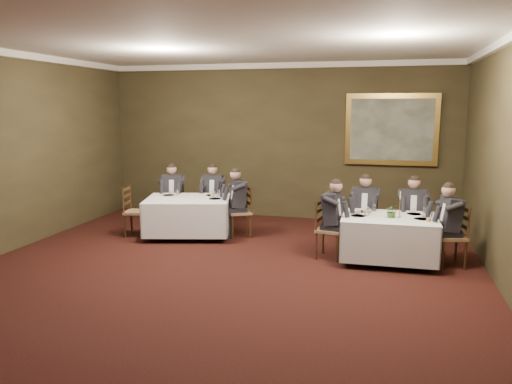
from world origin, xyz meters
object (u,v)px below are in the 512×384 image
at_px(chair_sec_backleft, 174,213).
at_px(chair_sec_endleft, 136,222).
at_px(diner_main_endright, 451,235).
at_px(diner_sec_backright, 214,203).
at_px(table_main, 389,235).
at_px(diner_main_backleft, 365,220).
at_px(chair_main_endright, 450,249).
at_px(centerpiece, 392,210).
at_px(chair_main_endleft, 329,241).
at_px(chair_main_backleft, 364,232).
at_px(chair_sec_backright, 214,213).
at_px(candlestick, 400,207).
at_px(diner_sec_endright, 240,211).
at_px(diner_main_backright, 412,223).
at_px(table_second, 188,214).
at_px(diner_main_endleft, 330,228).
at_px(chair_main_backright, 411,235).
at_px(chair_sec_endright, 240,222).
at_px(diner_sec_backleft, 173,203).
at_px(painting, 391,130).

height_order(chair_sec_backleft, chair_sec_endleft, same).
relative_size(diner_main_endright, diner_sec_backright, 1.00).
xyz_separation_m(table_main, diner_main_backleft, (-0.42, 0.77, 0.06)).
xyz_separation_m(chair_main_endright, centerpiece, (-0.93, -0.09, 0.60)).
bearing_deg(chair_main_endleft, chair_main_backleft, 155.56).
height_order(chair_sec_backright, candlestick, candlestick).
relative_size(centerpiece, candlestick, 0.55).
distance_m(chair_main_endleft, diner_sec_endright, 2.13).
relative_size(diner_main_backleft, chair_sec_backright, 1.35).
bearing_deg(diner_main_backright, chair_sec_backright, -13.67).
xyz_separation_m(table_second, diner_main_endright, (4.79, -0.73, 0.06)).
bearing_deg(diner_main_endleft, chair_sec_backleft, -102.40).
distance_m(diner_main_backright, chair_sec_endleft, 5.25).
distance_m(chair_main_backright, chair_sec_backleft, 4.90).
relative_size(chair_main_backright, diner_main_backright, 0.74).
bearing_deg(chair_sec_backleft, chair_main_endright, 151.56).
bearing_deg(chair_main_backright, chair_sec_endright, -4.82).
xyz_separation_m(table_second, chair_main_backright, (4.23, 0.05, -0.17)).
relative_size(table_main, chair_main_backright, 1.55).
bearing_deg(diner_sec_backleft, table_main, 148.48).
bearing_deg(diner_main_backright, chair_main_endleft, 28.80).
xyz_separation_m(chair_main_endright, chair_sec_backleft, (-5.42, 1.43, 0.00)).
height_order(chair_main_backleft, diner_main_backright, diner_main_backright).
bearing_deg(diner_main_backleft, table_main, 122.51).
distance_m(chair_sec_backright, diner_sec_backright, 0.23).
xyz_separation_m(table_main, diner_main_endleft, (-0.95, -0.01, 0.06)).
distance_m(diner_main_endleft, chair_main_endright, 1.93).
relative_size(table_second, chair_main_endright, 1.89).
relative_size(diner_main_backright, candlestick, 3.07).
bearing_deg(painting, diner_main_endright, -71.67).
xyz_separation_m(chair_main_backleft, candlestick, (0.57, -0.78, 0.64)).
distance_m(diner_main_backright, diner_sec_endright, 3.24).
bearing_deg(diner_main_backleft, diner_sec_backright, -11.65).
bearing_deg(table_second, diner_main_backright, 0.51).
height_order(chair_main_backright, diner_sec_endright, diner_sec_endright).
bearing_deg(candlestick, chair_main_backleft, 126.55).
xyz_separation_m(diner_main_backleft, painting, (0.42, 2.13, 1.54)).
height_order(diner_main_backright, chair_sec_endright, diner_main_backright).
bearing_deg(diner_sec_endright, table_second, 76.67).
bearing_deg(diner_sec_endright, painting, -83.32).
bearing_deg(candlestick, centerpiece, -149.27).
distance_m(diner_sec_backleft, painting, 4.93).
height_order(diner_main_endleft, candlestick, diner_main_endleft).
bearing_deg(chair_main_endright, diner_sec_backright, 55.86).
distance_m(diner_sec_backright, candlestick, 4.13).
bearing_deg(candlestick, diner_sec_backleft, 162.71).
bearing_deg(chair_main_backleft, table_second, 4.46).
relative_size(chair_sec_backleft, candlestick, 2.29).
distance_m(diner_main_endleft, diner_sec_endright, 2.13).
xyz_separation_m(chair_sec_endleft, candlestick, (4.99, -0.49, 0.64)).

